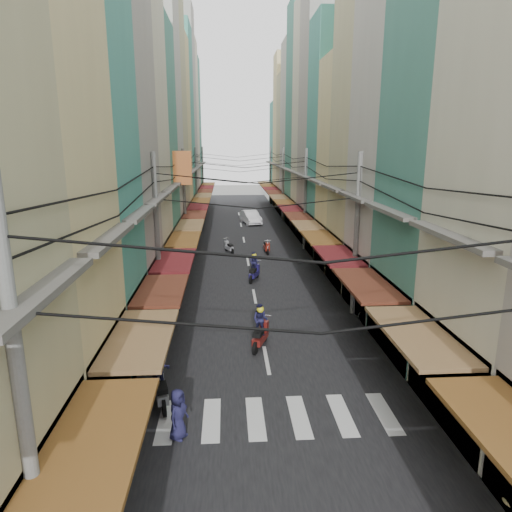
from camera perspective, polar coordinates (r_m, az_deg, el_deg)
name	(u,v)px	position (r m, az deg, el deg)	size (l,w,h in m)	color
ground	(263,340)	(20.76, 0.83, -10.43)	(160.00, 160.00, 0.00)	slate
road	(245,244)	(39.82, -1.43, 1.45)	(10.00, 80.00, 0.02)	black
sidewalk_left	(170,245)	(40.10, -10.75, 1.32)	(3.00, 80.00, 0.06)	gray
sidewalk_right	(318,243)	(40.59, 7.79, 1.59)	(3.00, 80.00, 0.06)	gray
crosswalk	(277,417)	(15.50, 2.68, -19.46)	(7.55, 2.40, 0.01)	silver
building_row_left	(139,127)	(36.03, -14.45, 15.38)	(7.80, 67.67, 23.70)	#BAB5AA
building_row_right	(350,132)	(36.57, 11.65, 14.92)	(7.80, 68.98, 22.59)	teal
utility_poles	(247,171)	(33.98, -1.15, 10.53)	(10.20, 66.13, 8.20)	slate
white_car	(251,224)	(50.44, -0.66, 4.07)	(5.09, 2.00, 1.80)	white
bicycle	(372,320)	(23.65, 14.33, -7.77)	(0.57, 1.52, 1.04)	black
moving_scooters	(238,298)	(24.31, -2.24, -5.31)	(5.89, 23.82, 1.95)	black
parked_scooters	(399,375)	(17.63, 17.45, -14.00)	(12.82, 15.41, 1.01)	black
pedestrians	(168,310)	(21.85, -10.92, -6.60)	(13.09, 25.78, 2.08)	#271E29
market_umbrella	(494,357)	(16.26, 27.64, -11.16)	(2.25, 2.25, 2.38)	#B2B2B7
traffic_sign	(398,311)	(19.61, 17.31, -6.60)	(0.10, 0.58, 2.64)	slate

